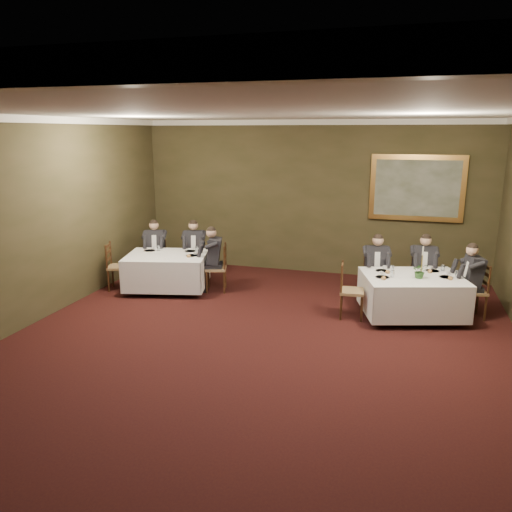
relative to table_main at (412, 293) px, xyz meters
The scene contains 26 objects.
ground 3.44m from the table_main, 132.30° to the right, with size 10.00×10.00×0.00m, color black.
ceiling 4.58m from the table_main, 132.30° to the right, with size 8.00×10.00×0.10m, color silver.
back_wall 3.62m from the table_main, 132.86° to the left, with size 8.00×0.10×3.50m, color #333019.
left_wall 6.91m from the table_main, 158.16° to the right, with size 0.10×10.00×3.50m, color #333019.
crown_molding 4.54m from the table_main, 132.30° to the right, with size 8.00×10.00×0.12m.
table_main is the anchor object (origin of this frame).
table_second 4.90m from the table_main, behind, with size 1.89×1.60×0.67m.
chair_main_backleft 1.01m from the table_main, 134.12° to the left, with size 0.51×0.50×1.00m.
diner_main_backleft 0.98m from the table_main, 134.48° to the left, with size 0.49×0.55×1.35m.
chair_main_backright 1.01m from the table_main, 78.87° to the left, with size 0.47×0.45×1.00m.
diner_main_backright 0.98m from the table_main, 78.69° to the left, with size 0.44×0.51×1.35m.
chair_main_endleft 1.10m from the table_main, 163.54° to the right, with size 0.46×0.47×1.00m.
chair_main_endright 1.10m from the table_main, 16.55° to the left, with size 0.51×0.52×1.00m.
diner_main_endright 1.07m from the table_main, 16.59° to the left, with size 0.56×0.50×1.35m.
chair_sec_backleft 5.60m from the table_main, behind, with size 0.55×0.54×1.00m.
diner_sec_backleft 5.60m from the table_main, behind, with size 0.53×0.58×1.35m.
chair_sec_backright 4.80m from the table_main, 166.35° to the left, with size 0.54×0.52×1.00m.
diner_sec_backright 4.80m from the table_main, 166.47° to the left, with size 0.52×0.57×1.35m.
chair_sec_endright 3.92m from the table_main, behind, with size 0.53×0.54×1.00m.
diner_sec_endright 3.92m from the table_main, behind, with size 0.57×0.52×1.35m.
chair_sec_endleft 5.91m from the table_main, behind, with size 0.54×0.55×1.00m.
centerpiece 0.48m from the table_main, 41.73° to the right, with size 0.26×0.22×0.28m, color #2D5926.
candlestick 0.54m from the table_main, 37.27° to the left, with size 0.08×0.08×0.54m.
place_setting_table_main 0.65m from the table_main, 153.93° to the left, with size 0.33×0.31×0.14m.
place_setting_table_second 5.38m from the table_main, behind, with size 0.33×0.31×0.14m.
painting 2.90m from the table_main, 90.00° to the left, with size 1.97×0.09×1.42m.
Camera 1 is at (2.02, -6.35, 3.25)m, focal length 35.00 mm.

